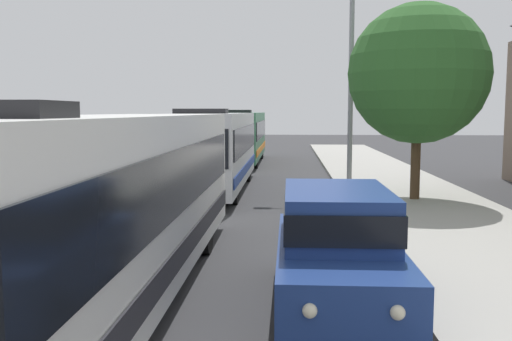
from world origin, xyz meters
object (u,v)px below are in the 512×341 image
at_px(bus_lead, 103,202).
at_px(white_suv, 337,244).
at_px(bus_second_in_line, 214,148).
at_px(streetlamp_mid, 351,51).
at_px(bus_middle, 240,135).
at_px(roadside_tree, 418,74).

xyz_separation_m(bus_lead, white_suv, (3.70, 0.10, -0.66)).
bearing_deg(bus_second_in_line, streetlamp_mid, 9.58).
height_order(bus_middle, roadside_tree, roadside_tree).
xyz_separation_m(bus_middle, white_suv, (3.70, -25.13, -0.66)).
distance_m(white_suv, roadside_tree, 11.54).
bearing_deg(roadside_tree, bus_second_in_line, 160.23).
bearing_deg(bus_second_in_line, bus_lead, -90.00).
bearing_deg(bus_lead, roadside_tree, 55.54).
relative_size(bus_lead, bus_second_in_line, 1.14).
distance_m(bus_lead, white_suv, 3.76).
height_order(white_suv, roadside_tree, roadside_tree).
bearing_deg(roadside_tree, streetlamp_mid, 117.71).
distance_m(bus_second_in_line, streetlamp_mid, 6.68).
height_order(bus_second_in_line, streetlamp_mid, streetlamp_mid).
bearing_deg(bus_middle, bus_lead, -90.00).
height_order(white_suv, streetlamp_mid, streetlamp_mid).
relative_size(bus_middle, white_suv, 2.33).
bearing_deg(streetlamp_mid, white_suv, -96.94).
xyz_separation_m(bus_middle, roadside_tree, (7.24, -14.67, 2.68)).
relative_size(bus_lead, streetlamp_mid, 1.36).
bearing_deg(bus_lead, streetlamp_mid, 69.01).
distance_m(white_suv, streetlamp_mid, 14.77).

